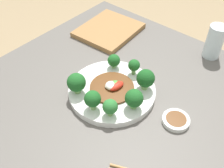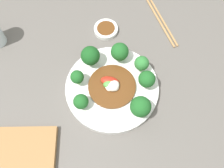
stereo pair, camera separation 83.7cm
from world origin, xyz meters
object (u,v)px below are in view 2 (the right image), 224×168
at_px(cutting_board, 9,167).
at_px(broccoli_northwest, 141,107).
at_px(broccoli_west, 147,79).
at_px(chopsticks, 161,21).
at_px(broccoli_south, 120,52).
at_px(stirfry_center, 112,85).
at_px(broccoli_east, 77,77).
at_px(broccoli_southeast, 90,56).
at_px(sauce_dish, 106,29).
at_px(plate, 112,88).
at_px(broccoli_southwest, 142,63).
at_px(broccoli_northeast, 81,102).

bearing_deg(cutting_board, broccoli_northwest, -153.87).
bearing_deg(broccoli_west, chopsticks, -102.66).
height_order(broccoli_south, chopsticks, broccoli_south).
height_order(stirfry_center, cutting_board, stirfry_center).
bearing_deg(broccoli_east, cutting_board, 57.27).
height_order(broccoli_west, chopsticks, broccoli_west).
bearing_deg(broccoli_southeast, stirfry_center, 131.18).
xyz_separation_m(broccoli_northwest, broccoli_east, (0.18, -0.08, -0.00)).
xyz_separation_m(broccoli_northwest, sauce_dish, (0.12, -0.29, -0.05)).
xyz_separation_m(broccoli_northwest, cutting_board, (0.35, 0.17, -0.05)).
relative_size(plate, broccoli_northwest, 3.96).
xyz_separation_m(broccoli_southwest, chopsticks, (-0.07, -0.20, -0.05)).
distance_m(broccoli_southwest, chopsticks, 0.22).
xyz_separation_m(broccoli_northeast, chopsticks, (-0.24, -0.33, -0.05)).
bearing_deg(cutting_board, broccoli_south, -129.42).
bearing_deg(broccoli_southwest, broccoli_southeast, -4.83).
bearing_deg(broccoli_southeast, sauce_dish, -104.55).
xyz_separation_m(broccoli_southeast, sauce_dish, (-0.04, -0.14, -0.06)).
distance_m(broccoli_southeast, broccoli_southwest, 0.16).
bearing_deg(chopsticks, broccoli_northwest, 77.63).
relative_size(broccoli_northeast, sauce_dish, 0.64).
height_order(broccoli_south, broccoli_southwest, broccoli_south).
relative_size(broccoli_northeast, broccoli_east, 0.91).
bearing_deg(plate, broccoli_east, -5.17).
bearing_deg(cutting_board, chopsticks, -129.48).
relative_size(broccoli_southwest, sauce_dish, 0.71).
bearing_deg(broccoli_northwest, stirfry_center, -41.89).
relative_size(broccoli_northwest, chopsticks, 0.33).
bearing_deg(broccoli_northeast, cutting_board, 44.95).
bearing_deg(sauce_dish, broccoli_southeast, 75.45).
bearing_deg(broccoli_northeast, broccoli_east, -76.12).
bearing_deg(sauce_dish, broccoli_south, 113.00).
distance_m(broccoli_southeast, sauce_dish, 0.16).
distance_m(broccoli_south, stirfry_center, 0.11).
xyz_separation_m(broccoli_northwest, broccoli_southeast, (0.15, -0.15, 0.00)).
relative_size(stirfry_center, sauce_dish, 1.77).
bearing_deg(chopsticks, broccoli_south, 50.38).
distance_m(plate, broccoli_southwest, 0.12).
height_order(chopsticks, cutting_board, cutting_board).
bearing_deg(plate, stirfry_center, -46.39).
bearing_deg(broccoli_west, broccoli_northeast, 22.15).
bearing_deg(chopsticks, stirfry_center, 59.23).
distance_m(broccoli_south, cutting_board, 0.45).
bearing_deg(broccoli_southwest, broccoli_west, 104.93).
height_order(stirfry_center, chopsticks, stirfry_center).
bearing_deg(broccoli_northwest, broccoli_northeast, -3.47).
height_order(plate, broccoli_northeast, broccoli_northeast).
bearing_deg(broccoli_northwest, chopsticks, -102.37).
relative_size(broccoli_east, chopsticks, 0.27).
relative_size(sauce_dish, cutting_board, 0.31).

